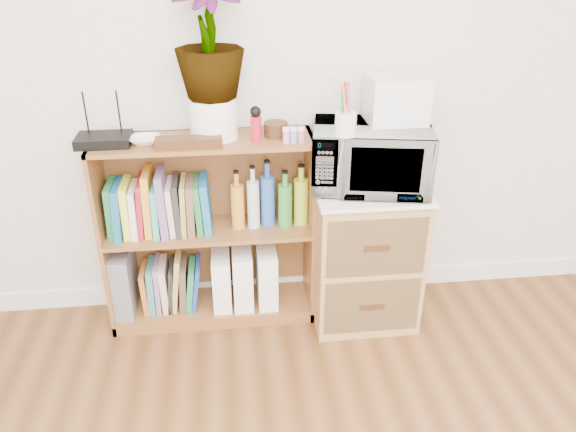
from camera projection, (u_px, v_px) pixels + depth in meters
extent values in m
cube|color=white|center=(279.00, 285.00, 3.07)|extent=(4.00, 0.02, 0.10)
cube|color=brown|center=(210.00, 232.00, 2.72)|extent=(1.00, 0.30, 0.95)
cube|color=#9E7542|center=(363.00, 253.00, 2.79)|extent=(0.50, 0.45, 0.70)
imported|color=white|center=(371.00, 157.00, 2.54)|extent=(0.58, 0.45, 0.29)
cylinder|color=white|center=(346.00, 124.00, 2.35)|extent=(0.09, 0.09, 0.10)
cube|color=white|center=(396.00, 99.00, 2.49)|extent=(0.26, 0.21, 0.20)
cube|color=black|center=(104.00, 140.00, 2.43)|extent=(0.23, 0.16, 0.04)
imported|color=white|center=(145.00, 140.00, 2.44)|extent=(0.13, 0.13, 0.03)
cylinder|color=white|center=(214.00, 118.00, 2.48)|extent=(0.21, 0.21, 0.18)
imported|color=#3C7930|center=(208.00, 35.00, 2.32)|extent=(0.29, 0.29, 0.53)
cube|color=#3D2510|center=(189.00, 142.00, 2.40)|extent=(0.29, 0.07, 0.05)
cylinder|color=#B7162D|center=(256.00, 129.00, 2.47)|extent=(0.05, 0.05, 0.11)
cylinder|color=#37210F|center=(276.00, 129.00, 2.53)|extent=(0.11, 0.11, 0.06)
cube|color=#CB7097|center=(294.00, 137.00, 2.45)|extent=(0.10, 0.04, 0.05)
cube|color=slate|center=(124.00, 279.00, 2.78)|extent=(0.10, 0.27, 0.33)
cube|color=white|center=(222.00, 278.00, 2.84)|extent=(0.09, 0.23, 0.28)
cube|color=white|center=(243.00, 275.00, 2.84)|extent=(0.10, 0.24, 0.30)
cube|color=white|center=(267.00, 274.00, 2.85)|extent=(0.10, 0.24, 0.30)
cube|color=#228249|center=(111.00, 210.00, 2.61)|extent=(0.04, 0.20, 0.25)
cube|color=#175B8A|center=(119.00, 209.00, 2.61)|extent=(0.05, 0.20, 0.25)
cube|color=#ECF73A|center=(127.00, 208.00, 2.61)|extent=(0.04, 0.20, 0.25)
cube|color=white|center=(135.00, 210.00, 2.62)|extent=(0.03, 0.20, 0.24)
cube|color=#A51C26|center=(141.00, 207.00, 2.62)|extent=(0.04, 0.20, 0.26)
cube|color=gold|center=(148.00, 202.00, 2.61)|extent=(0.04, 0.20, 0.30)
cube|color=#46A9A8|center=(157.00, 208.00, 2.63)|extent=(0.03, 0.20, 0.24)
cube|color=slate|center=(163.00, 201.00, 2.62)|extent=(0.04, 0.20, 0.31)
cube|color=#FFD7C6|center=(171.00, 207.00, 2.64)|extent=(0.03, 0.20, 0.24)
cube|color=#292929|center=(178.00, 205.00, 2.63)|extent=(0.03, 0.20, 0.26)
cube|color=#A1984A|center=(184.00, 205.00, 2.64)|extent=(0.03, 0.20, 0.26)
cube|color=brown|center=(191.00, 205.00, 2.64)|extent=(0.04, 0.20, 0.25)
cube|color=#207B3C|center=(198.00, 206.00, 2.65)|extent=(0.04, 0.20, 0.25)
cube|color=#1C67AA|center=(206.00, 204.00, 2.65)|extent=(0.05, 0.20, 0.26)
cylinder|color=orange|center=(237.00, 200.00, 2.66)|extent=(0.06, 0.06, 0.28)
cylinder|color=silver|center=(253.00, 197.00, 2.66)|extent=(0.06, 0.06, 0.30)
cylinder|color=blue|center=(268.00, 195.00, 2.66)|extent=(0.07, 0.07, 0.32)
cylinder|color=green|center=(285.00, 198.00, 2.68)|extent=(0.07, 0.07, 0.28)
cylinder|color=#ACC22D|center=(301.00, 196.00, 2.69)|extent=(0.07, 0.07, 0.30)
cube|color=#BB6221|center=(146.00, 287.00, 2.82)|extent=(0.03, 0.19, 0.22)
cube|color=teal|center=(152.00, 285.00, 2.82)|extent=(0.04, 0.19, 0.24)
cube|color=#86679B|center=(159.00, 284.00, 2.82)|extent=(0.03, 0.19, 0.26)
cube|color=beige|center=(165.00, 284.00, 2.82)|extent=(0.04, 0.19, 0.25)
cube|color=black|center=(172.00, 285.00, 2.83)|extent=(0.04, 0.19, 0.23)
cube|color=tan|center=(177.00, 279.00, 2.82)|extent=(0.06, 0.19, 0.30)
cube|color=brown|center=(184.00, 283.00, 2.83)|extent=(0.05, 0.19, 0.24)
cube|color=#217D45|center=(190.00, 284.00, 2.84)|extent=(0.06, 0.19, 0.23)
cube|color=#183F95|center=(196.00, 283.00, 2.84)|extent=(0.06, 0.19, 0.24)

